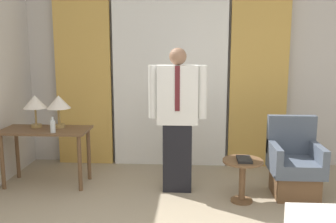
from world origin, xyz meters
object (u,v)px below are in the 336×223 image
object	(u,v)px
bottle_near_edge	(53,126)
person	(178,115)
desk	(46,138)
table_lamp_right	(59,103)
book	(244,159)
armchair	(294,167)
side_table	(242,173)
table_lamp_left	(35,103)

from	to	relation	value
bottle_near_edge	person	world-z (taller)	person
desk	table_lamp_right	distance (m)	0.47
book	desk	bearing A→B (deg)	169.84
person	armchair	world-z (taller)	person
armchair	side_table	distance (m)	0.68
table_lamp_left	table_lamp_right	distance (m)	0.31
side_table	table_lamp_right	bearing A→B (deg)	167.48
armchair	side_table	size ratio (longest dim) A/B	1.87
person	side_table	bearing A→B (deg)	-21.70
desk	book	bearing A→B (deg)	-10.16
bottle_near_edge	table_lamp_left	bearing A→B (deg)	139.31
bottle_near_edge	armchair	xyz separation A→B (m)	(2.88, 0.02, -0.46)
armchair	table_lamp_right	bearing A→B (deg)	174.99
side_table	person	bearing A→B (deg)	158.30
desk	bottle_near_edge	xyz separation A→B (m)	(0.17, -0.18, 0.20)
armchair	book	bearing A→B (deg)	-156.43
person	book	xyz separation A→B (m)	(0.75, -0.32, -0.43)
desk	armchair	xyz separation A→B (m)	(3.05, -0.16, -0.26)
person	table_lamp_right	bearing A→B (deg)	172.30
book	person	bearing A→B (deg)	156.78
bottle_near_edge	person	bearing A→B (deg)	2.69
desk	person	xyz separation A→B (m)	(1.66, -0.11, 0.33)
desk	person	distance (m)	1.70
table_lamp_left	book	distance (m)	2.68
book	table_lamp_right	bearing A→B (deg)	166.88
person	armchair	distance (m)	1.51
bottle_near_edge	side_table	bearing A→B (deg)	-5.75
table_lamp_right	book	xyz separation A→B (m)	(2.27, -0.53, -0.53)
table_lamp_left	book	world-z (taller)	table_lamp_left
table_lamp_left	bottle_near_edge	world-z (taller)	table_lamp_left
bottle_near_edge	book	distance (m)	2.29
table_lamp_right	armchair	world-z (taller)	table_lamp_right
table_lamp_left	table_lamp_right	xyz separation A→B (m)	(0.31, 0.00, 0.00)
desk	bottle_near_edge	bearing A→B (deg)	-47.39
bottle_near_edge	desk	bearing A→B (deg)	132.61
desk	armchair	bearing A→B (deg)	-2.99
armchair	side_table	bearing A→B (deg)	-158.86
table_lamp_left	person	bearing A→B (deg)	-6.41
table_lamp_right	bottle_near_edge	xyz separation A→B (m)	(0.01, -0.27, -0.24)
desk	person	size ratio (longest dim) A/B	0.63
table_lamp_left	armchair	bearing A→B (deg)	-4.53
armchair	bottle_near_edge	bearing A→B (deg)	-179.58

